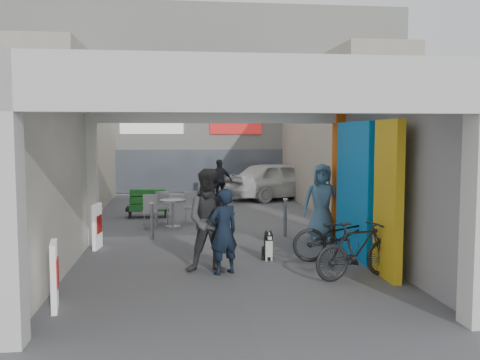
{
  "coord_description": "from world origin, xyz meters",
  "views": [
    {
      "loc": [
        -0.96,
        -10.52,
        2.54
      ],
      "look_at": [
        0.39,
        1.0,
        1.55
      ],
      "focal_mm": 40.0,
      "sensor_mm": 36.0,
      "label": 1
    }
  ],
  "objects": [
    {
      "name": "ground",
      "position": [
        0.0,
        0.0,
        0.0
      ],
      "size": [
        90.0,
        90.0,
        0.0
      ],
      "primitive_type": "plane",
      "color": "#505054",
      "rests_on": "ground"
    },
    {
      "name": "arcade_canopy",
      "position": [
        0.54,
        -0.82,
        2.3
      ],
      "size": [
        6.4,
        6.45,
        6.4
      ],
      "color": "silver",
      "rests_on": "ground"
    },
    {
      "name": "far_building",
      "position": [
        -0.0,
        13.99,
        3.99
      ],
      "size": [
        18.0,
        4.08,
        8.0
      ],
      "color": "white",
      "rests_on": "ground"
    },
    {
      "name": "plaza_bldg_left",
      "position": [
        -4.5,
        7.5,
        2.5
      ],
      "size": [
        2.0,
        9.0,
        5.0
      ],
      "primitive_type": "cube",
      "color": "#B6AF97",
      "rests_on": "ground"
    },
    {
      "name": "plaza_bldg_right",
      "position": [
        4.5,
        7.5,
        2.5
      ],
      "size": [
        2.0,
        9.0,
        5.0
      ],
      "primitive_type": "cube",
      "color": "#B6AF97",
      "rests_on": "ground"
    },
    {
      "name": "bollard_left",
      "position": [
        -1.59,
        2.44,
        0.44
      ],
      "size": [
        0.09,
        0.09,
        0.88
      ],
      "primitive_type": "cylinder",
      "color": "gray",
      "rests_on": "ground"
    },
    {
      "name": "bollard_center",
      "position": [
        0.06,
        2.49,
        0.46
      ],
      "size": [
        0.09,
        0.09,
        0.91
      ],
      "primitive_type": "cylinder",
      "color": "gray",
      "rests_on": "ground"
    },
    {
      "name": "bollard_right",
      "position": [
        1.7,
        2.45,
        0.46
      ],
      "size": [
        0.09,
        0.09,
        0.93
      ],
      "primitive_type": "cylinder",
      "color": "gray",
      "rests_on": "ground"
    },
    {
      "name": "advert_board_near",
      "position": [
        -2.75,
        -2.7,
        0.51
      ],
      "size": [
        0.18,
        0.56,
        1.0
      ],
      "rotation": [
        0.0,
        0.0,
        0.17
      ],
      "color": "white",
      "rests_on": "ground"
    },
    {
      "name": "advert_board_far",
      "position": [
        -2.75,
        1.5,
        0.51
      ],
      "size": [
        0.16,
        0.56,
        1.0
      ],
      "rotation": [
        0.0,
        0.0,
        -0.12
      ],
      "color": "white",
      "rests_on": "ground"
    },
    {
      "name": "cafe_set",
      "position": [
        -1.22,
        4.42,
        0.32
      ],
      "size": [
        1.5,
        1.21,
        0.91
      ],
      "rotation": [
        0.0,
        0.0,
        0.05
      ],
      "color": "#98989C",
      "rests_on": "ground"
    },
    {
      "name": "produce_stand",
      "position": [
        -1.89,
        5.97,
        0.34
      ],
      "size": [
        1.29,
        0.7,
        0.85
      ],
      "rotation": [
        0.0,
        0.0,
        -0.43
      ],
      "color": "black",
      "rests_on": "ground"
    },
    {
      "name": "crate_stack",
      "position": [
        0.11,
        7.42,
        0.28
      ],
      "size": [
        0.46,
        0.36,
        0.56
      ],
      "rotation": [
        0.0,
        0.0,
        -0.02
      ],
      "color": "#18541D",
      "rests_on": "ground"
    },
    {
      "name": "border_collie",
      "position": [
        0.85,
        0.01,
        0.25
      ],
      "size": [
        0.23,
        0.45,
        0.62
      ],
      "rotation": [
        0.0,
        0.0,
        -0.19
      ],
      "color": "black",
      "rests_on": "ground"
    },
    {
      "name": "man_with_dog",
      "position": [
        -0.14,
        -0.98,
        0.78
      ],
      "size": [
        0.68,
        0.6,
        1.57
      ],
      "primitive_type": "imported",
      "rotation": [
        0.0,
        0.0,
        3.62
      ],
      "color": "black",
      "rests_on": "ground"
    },
    {
      "name": "man_back_turned",
      "position": [
        -0.36,
        -0.83,
        0.96
      ],
      "size": [
        1.01,
        0.83,
        1.92
      ],
      "primitive_type": "imported",
      "rotation": [
        0.0,
        0.0,
        -0.11
      ],
      "color": "#3D3D3F",
      "rests_on": "ground"
    },
    {
      "name": "man_elderly",
      "position": [
        2.5,
        2.0,
        0.92
      ],
      "size": [
        0.97,
        0.71,
        1.84
      ],
      "primitive_type": "imported",
      "rotation": [
        0.0,
        0.0,
        -0.15
      ],
      "color": "#5482A5",
      "rests_on": "ground"
    },
    {
      "name": "man_crates",
      "position": [
        0.6,
        9.18,
        0.81
      ],
      "size": [
        1.02,
        0.69,
        1.61
      ],
      "primitive_type": "imported",
      "rotation": [
        0.0,
        0.0,
        3.49
      ],
      "color": "black",
      "rests_on": "ground"
    },
    {
      "name": "bicycle_front",
      "position": [
        2.3,
        -0.29,
        0.52
      ],
      "size": [
        2.03,
        0.81,
        1.05
      ],
      "primitive_type": "imported",
      "rotation": [
        0.0,
        0.0,
        1.51
      ],
      "color": "black",
      "rests_on": "ground"
    },
    {
      "name": "bicycle_rear",
      "position": [
        2.17,
        -1.58,
        0.51
      ],
      "size": [
        1.77,
        0.94,
        1.02
      ],
      "primitive_type": "imported",
      "rotation": [
        0.0,
        0.0,
        1.86
      ],
      "color": "black",
      "rests_on": "ground"
    },
    {
      "name": "white_van",
      "position": [
        3.04,
        10.03,
        0.74
      ],
      "size": [
        4.71,
        3.3,
        1.49
      ],
      "primitive_type": "imported",
      "rotation": [
        0.0,
        0.0,
        1.97
      ],
      "color": "silver",
      "rests_on": "ground"
    }
  ]
}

